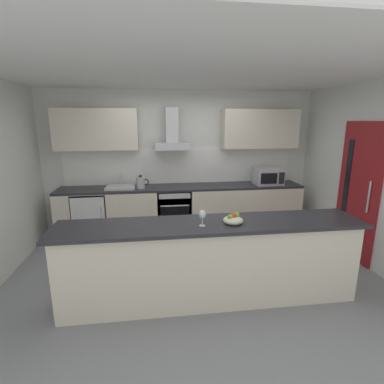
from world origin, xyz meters
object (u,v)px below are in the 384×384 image
Objects in this scene: microwave at (268,176)px; range_hood at (172,136)px; fruit_bowl at (233,219)px; refrigerator at (92,215)px; wine_glass at (202,215)px; oven at (174,210)px; sink at (121,187)px; kettle at (141,182)px.

range_hood is at bearing 174.90° from microwave.
microwave is at bearing 59.51° from fruit_bowl.
wine_glass is (1.60, -2.21, 0.65)m from refrigerator.
oven is 2.30m from fruit_bowl.
sink is (0.53, 0.01, 0.50)m from refrigerator.
kettle is 0.40× the size of range_hood.
fruit_bowl is at bearing 6.19° from wine_glass.
kettle is (0.35, -0.04, 0.08)m from sink.
range_hood is at bearing 90.00° from oven.
kettle is (-2.34, -0.01, -0.04)m from microwave.
sink is 2.47m from wine_glass.
oven is at bearing -0.68° from sink.
sink is 2.27× the size of fruit_bowl.
wine_glass is (0.15, -2.34, -0.71)m from range_hood.
fruit_bowl is (0.50, -2.17, 0.54)m from oven.
range_hood is (-0.00, 0.13, 1.33)m from oven.
kettle reaches higher than refrigerator.
refrigerator is 2.98m from fruit_bowl.
microwave is at bearing -0.45° from refrigerator.
oven is 1.11× the size of range_hood.
sink is at bearing 1.49° from refrigerator.
microwave is at bearing -0.91° from oven.
sink is 1.27m from range_hood.
fruit_bowl is at bearing -120.49° from microwave.
microwave is 1.00× the size of sink.
microwave is 2.81× the size of wine_glass.
kettle is at bearing -176.65° from oven.
sink reaches higher than oven.
kettle reaches higher than oven.
wine_glass reaches higher than fruit_bowl.
refrigerator is 3.28m from microwave.
refrigerator is (-1.45, -0.00, -0.03)m from oven.
sink is (-0.93, 0.01, 0.47)m from oven.
fruit_bowl reaches higher than refrigerator.
wine_glass is 0.81× the size of fruit_bowl.
range_hood is 2.45m from wine_glass.
fruit_bowl is (1.95, -2.17, 0.58)m from refrigerator.
range_hood reaches higher than wine_glass.
range_hood is 2.49m from fruit_bowl.
refrigerator is 1.05m from kettle.
sink is at bearing 172.75° from kettle.
fruit_bowl is at bearing -63.32° from kettle.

